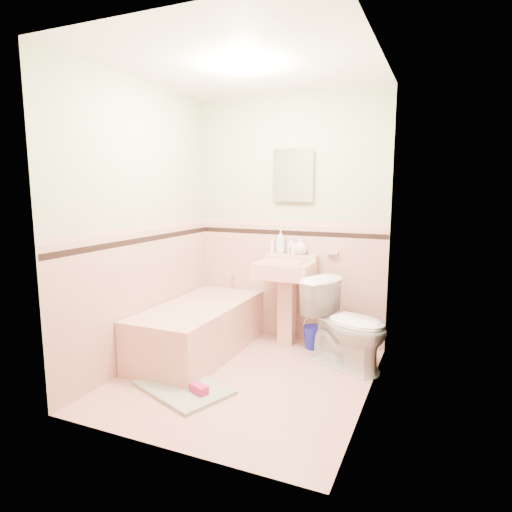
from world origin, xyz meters
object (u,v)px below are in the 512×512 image
at_px(soap_bottle_right, 301,246).
at_px(shoe, 199,389).
at_px(medicine_cabinet, 293,175).
at_px(toilet, 347,325).
at_px(soap_bottle_mid, 292,245).
at_px(bathtub, 199,331).
at_px(sink, 285,304).
at_px(soap_bottle_left, 281,241).
at_px(bucket, 314,337).

bearing_deg(soap_bottle_right, shoe, -102.49).
xyz_separation_m(medicine_cabinet, toilet, (0.68, -0.49, -1.31)).
distance_m(soap_bottle_right, shoe, 1.78).
height_order(soap_bottle_mid, toilet, soap_bottle_mid).
relative_size(bathtub, shoe, 9.44).
relative_size(soap_bottle_mid, shoe, 1.08).
distance_m(soap_bottle_right, toilet, 0.96).
distance_m(sink, medicine_cabinet, 1.29).
distance_m(sink, soap_bottle_left, 0.64).
xyz_separation_m(bathtub, sink, (0.68, 0.53, 0.20)).
distance_m(medicine_cabinet, soap_bottle_left, 0.68).
bearing_deg(soap_bottle_left, bathtub, -128.40).
relative_size(sink, soap_bottle_right, 4.93).
bearing_deg(bathtub, bucket, 30.51).
distance_m(soap_bottle_mid, shoe, 1.76).
xyz_separation_m(medicine_cabinet, soap_bottle_left, (-0.12, -0.03, -0.66)).
relative_size(sink, shoe, 5.38).
bearing_deg(toilet, medicine_cabinet, 77.99).
relative_size(bathtub, soap_bottle_right, 8.65).
bearing_deg(soap_bottle_mid, sink, -92.12).
bearing_deg(medicine_cabinet, toilet, -35.98).
height_order(bathtub, soap_bottle_left, soap_bottle_left).
xyz_separation_m(soap_bottle_right, toilet, (0.58, -0.46, -0.61)).
bearing_deg(medicine_cabinet, soap_bottle_left, -165.64).
bearing_deg(medicine_cabinet, soap_bottle_right, -16.93).
distance_m(soap_bottle_mid, bucket, 0.95).
height_order(sink, soap_bottle_left, soap_bottle_left).
bearing_deg(bucket, toilet, -40.25).
distance_m(sink, toilet, 0.74).
relative_size(sink, soap_bottle_left, 3.50).
relative_size(bucket, shoe, 1.37).
xyz_separation_m(medicine_cabinet, soap_bottle_mid, (0.01, -0.03, -0.70)).
xyz_separation_m(bathtub, bucket, (0.97, 0.57, -0.12)).
bearing_deg(soap_bottle_left, toilet, -30.18).
distance_m(soap_bottle_left, soap_bottle_right, 0.22).
relative_size(medicine_cabinet, toilet, 0.61).
height_order(toilet, shoe, toilet).
bearing_deg(soap_bottle_right, bathtub, -137.64).
bearing_deg(shoe, soap_bottle_mid, 102.93).
height_order(medicine_cabinet, soap_bottle_left, medicine_cabinet).
bearing_deg(bucket, bathtub, -149.49).
bearing_deg(shoe, toilet, 70.07).
bearing_deg(sink, medicine_cabinet, 90.00).
distance_m(medicine_cabinet, soap_bottle_right, 0.71).
relative_size(bathtub, soap_bottle_left, 6.14).
relative_size(bathtub, bucket, 6.92).
distance_m(bathtub, shoe, 0.90).
bearing_deg(bathtub, shoe, -59.48).
height_order(bathtub, soap_bottle_mid, soap_bottle_mid).
height_order(bathtub, soap_bottle_right, soap_bottle_right).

